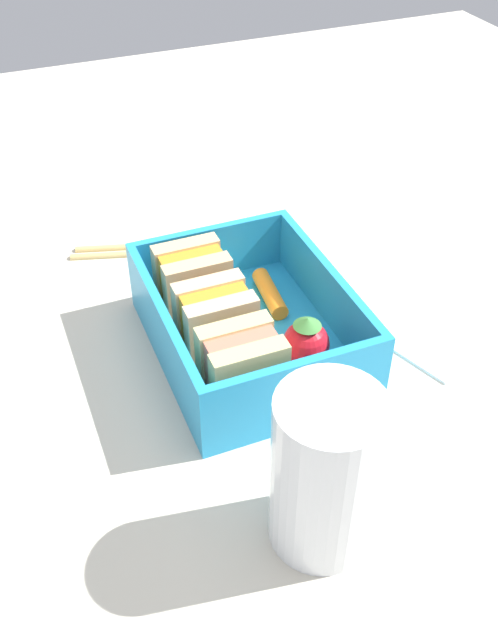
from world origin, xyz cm
name	(u,v)px	position (x,y,z in cm)	size (l,w,h in cm)	color
ground_plane	(249,360)	(0.00, 0.00, -1.00)	(120.00, 120.00, 2.00)	beige
bento_tray	(249,343)	(0.00, 0.00, 0.60)	(16.12, 12.50, 1.20)	#2395CD
bento_rim	(249,313)	(0.00, 0.00, 3.35)	(16.12, 12.50, 4.31)	#2395CD
sandwich_left	(242,365)	(-4.77, 2.41, 3.51)	(3.85, 4.82, 4.62)	#D2C07D
sandwich_center_left	(215,319)	(0.00, 2.41, 3.51)	(3.85, 4.82, 4.62)	#DEBA8A
sandwich_center	(193,280)	(4.77, 2.41, 3.51)	(3.85, 4.82, 4.62)	#E2B37D
strawberry_far_left	(306,342)	(-3.71, -2.52, 2.87)	(3.11, 3.11, 3.71)	red
carrot_stick_far_left	(270,293)	(3.22, -2.95, 1.82)	(1.25, 1.25, 4.87)	orange
chopstick_pair	(194,244)	(13.54, -0.47, 0.35)	(7.29, 19.41, 0.70)	tan
drinking_glass	(325,473)	(-15.06, 1.97, 4.96)	(5.58, 5.58, 9.92)	white
folded_napkin	(414,299)	(0.36, -13.71, 0.20)	(13.53, 10.96, 0.40)	white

